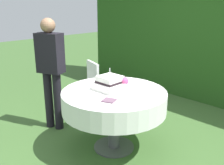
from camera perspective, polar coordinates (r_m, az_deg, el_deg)
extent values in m
plane|color=#3D602D|center=(3.46, 0.43, -14.02)|extent=(20.00, 20.00, 0.00)
cube|color=#234C19|center=(5.11, 21.63, 12.61)|extent=(5.59, 0.63, 2.96)
cylinder|color=#4C4C51|center=(3.46, 0.43, -13.88)|extent=(0.52, 0.52, 0.02)
cylinder|color=#4C4C51|center=(3.28, 0.45, -8.50)|extent=(0.14, 0.14, 0.74)
cylinder|color=brown|center=(3.13, 0.47, -2.19)|extent=(1.24, 1.24, 0.03)
cylinder|color=white|center=(3.17, 0.46, -4.04)|extent=(1.27, 1.27, 0.25)
cube|color=white|center=(3.17, -0.46, -0.83)|extent=(0.33, 0.33, 0.09)
cube|color=white|center=(3.14, -0.46, 0.69)|extent=(0.26, 0.26, 0.09)
cube|color=black|center=(3.15, -0.46, 0.21)|extent=(0.27, 0.27, 0.02)
sphere|color=#E04C8C|center=(3.15, 2.78, 0.32)|extent=(0.10, 0.10, 0.10)
cylinder|color=silver|center=(3.11, -0.47, 2.33)|extent=(0.01, 0.01, 0.10)
cylinder|color=white|center=(2.93, 8.64, -3.33)|extent=(0.14, 0.14, 0.01)
cylinder|color=white|center=(3.35, 3.87, -0.50)|extent=(0.13, 0.13, 0.01)
cylinder|color=white|center=(3.23, -6.75, -1.27)|extent=(0.11, 0.11, 0.01)
cube|color=#6B4C60|center=(2.82, -0.65, -3.95)|extent=(0.17, 0.17, 0.01)
cylinder|color=white|center=(4.34, -9.09, -4.16)|extent=(0.03, 0.03, 0.45)
cylinder|color=white|center=(4.06, -7.64, -5.66)|extent=(0.03, 0.03, 0.45)
cylinder|color=white|center=(4.44, -5.17, -3.50)|extent=(0.03, 0.03, 0.45)
cylinder|color=white|center=(4.16, -3.49, -4.91)|extent=(0.03, 0.03, 0.45)
cube|color=white|center=(4.16, -6.46, -1.40)|extent=(0.50, 0.50, 0.04)
cube|color=white|center=(4.16, -4.25, 1.83)|extent=(0.39, 0.16, 0.40)
cylinder|color=black|center=(3.92, -13.73, -3.70)|extent=(0.12, 0.12, 0.85)
cylinder|color=black|center=(3.83, -11.82, -4.08)|extent=(0.12, 0.12, 0.85)
cube|color=black|center=(3.68, -13.52, 6.31)|extent=(0.41, 0.32, 0.55)
sphere|color=#8C664C|center=(3.63, -13.94, 12.11)|extent=(0.20, 0.20, 0.20)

